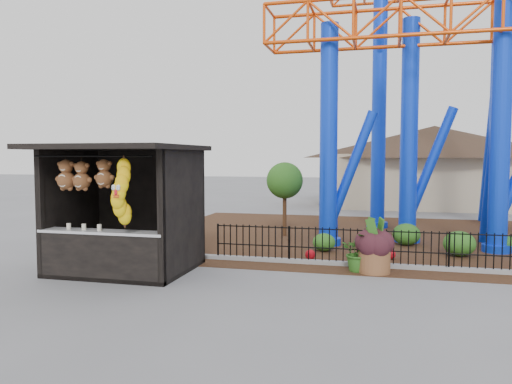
% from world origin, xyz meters
% --- Properties ---
extents(ground, '(120.00, 120.00, 0.00)m').
position_xyz_m(ground, '(0.00, 0.00, 0.00)').
color(ground, slate).
rests_on(ground, ground).
extents(mulch_bed, '(18.00, 12.00, 0.02)m').
position_xyz_m(mulch_bed, '(4.00, 8.00, 0.01)').
color(mulch_bed, '#331E11').
rests_on(mulch_bed, ground).
extents(curb, '(18.00, 0.18, 0.12)m').
position_xyz_m(curb, '(4.00, 3.00, 0.06)').
color(curb, gray).
rests_on(curb, ground).
extents(prize_booth, '(3.50, 3.40, 3.12)m').
position_xyz_m(prize_booth, '(-2.97, 0.92, 1.52)').
color(prize_booth, black).
rests_on(prize_booth, ground).
extents(picket_fence, '(12.20, 0.06, 1.00)m').
position_xyz_m(picket_fence, '(4.90, 3.00, 0.50)').
color(picket_fence, black).
rests_on(picket_fence, ground).
extents(roller_coaster, '(11.00, 6.37, 10.82)m').
position_xyz_m(roller_coaster, '(5.12, 8.23, 6.44)').
color(roller_coaster, '#0D36DE').
rests_on(roller_coaster, ground).
extents(terracotta_planter, '(0.93, 0.93, 0.63)m').
position_xyz_m(terracotta_planter, '(3.01, 2.40, 0.31)').
color(terracotta_planter, brown).
rests_on(terracotta_planter, ground).
extents(planter_foliage, '(0.70, 0.70, 0.64)m').
position_xyz_m(planter_foliage, '(3.01, 2.40, 0.95)').
color(planter_foliage, black).
rests_on(planter_foliage, terracotta_planter).
extents(potted_plant, '(1.00, 0.90, 0.99)m').
position_xyz_m(potted_plant, '(2.66, 2.46, 0.50)').
color(potted_plant, '#1C4E17').
rests_on(potted_plant, ground).
extents(landscaping, '(7.33, 3.60, 0.71)m').
position_xyz_m(landscaping, '(4.64, 5.56, 0.33)').
color(landscaping, '#265619').
rests_on(landscaping, mulch_bed).
extents(pavilion, '(15.00, 15.00, 4.80)m').
position_xyz_m(pavilion, '(6.00, 20.00, 3.07)').
color(pavilion, '#BFAD8C').
rests_on(pavilion, ground).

